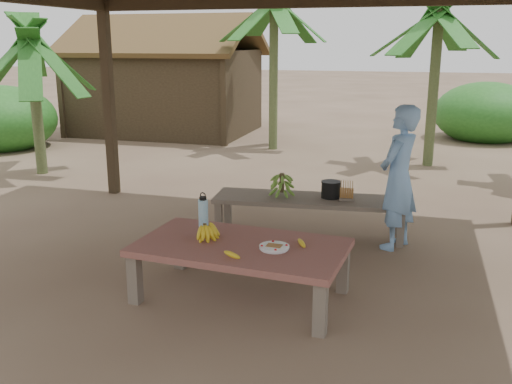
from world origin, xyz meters
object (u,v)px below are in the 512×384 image
(woman, at_px, (399,178))
(water_flask, at_px, (203,212))
(bench, at_px, (309,202))
(plate, at_px, (274,247))
(cooking_pot, at_px, (331,190))
(ripe_banana_bunch, at_px, (205,230))
(work_table, at_px, (241,251))

(woman, bearing_deg, water_flask, -28.43)
(bench, bearing_deg, woman, -14.05)
(plate, relative_size, cooking_pot, 1.16)
(bench, relative_size, ripe_banana_bunch, 8.97)
(water_flask, distance_m, cooking_pot, 1.83)
(ripe_banana_bunch, bearing_deg, plate, -8.58)
(ripe_banana_bunch, height_order, plate, ripe_banana_bunch)
(ripe_banana_bunch, height_order, water_flask, water_flask)
(bench, distance_m, cooking_pot, 0.29)
(work_table, height_order, woman, woman)
(work_table, bearing_deg, cooking_pot, 79.90)
(ripe_banana_bunch, height_order, cooking_pot, ripe_banana_bunch)
(work_table, height_order, cooking_pot, cooking_pot)
(ripe_banana_bunch, bearing_deg, bench, 71.31)
(work_table, height_order, water_flask, water_flask)
(bench, relative_size, water_flask, 6.66)
(woman, bearing_deg, ripe_banana_bunch, -20.17)
(bench, height_order, water_flask, water_flask)
(ripe_banana_bunch, bearing_deg, work_table, -8.61)
(bench, relative_size, cooking_pot, 10.15)
(work_table, bearing_deg, ripe_banana_bunch, 175.67)
(work_table, distance_m, cooking_pot, 1.98)
(ripe_banana_bunch, xyz_separation_m, cooking_pot, (0.84, 1.86, -0.03))
(water_flask, relative_size, cooking_pot, 1.53)
(ripe_banana_bunch, bearing_deg, water_flask, 113.23)
(plate, xyz_separation_m, cooking_pot, (0.18, 1.96, 0.03))
(work_table, xyz_separation_m, bench, (0.25, 1.84, -0.04))
(ripe_banana_bunch, relative_size, woman, 0.16)
(water_flask, bearing_deg, bench, 63.44)
(work_table, height_order, plate, plate)
(cooking_pot, bearing_deg, water_flask, -122.30)
(work_table, bearing_deg, plate, -4.27)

